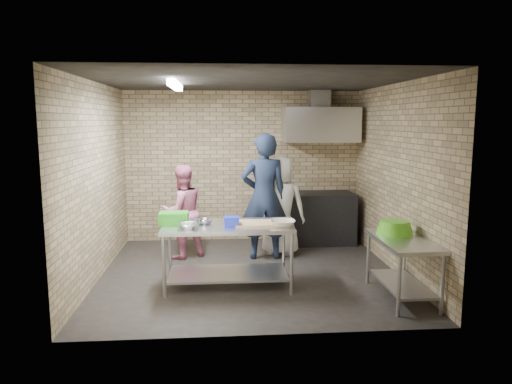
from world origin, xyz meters
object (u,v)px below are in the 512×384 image
(green_basin, at_px, (395,227))
(man_navy, at_px, (264,197))
(bottle_red, at_px, (321,129))
(woman_white, at_px, (281,206))
(prep_table, at_px, (228,256))
(side_counter, at_px, (402,268))
(bottle_green, at_px, (343,129))
(stove, at_px, (319,218))
(woman_pink, at_px, (182,212))
(green_crate, at_px, (174,218))
(blue_tub, at_px, (232,221))

(green_basin, distance_m, man_navy, 2.21)
(bottle_red, height_order, woman_white, bottle_red)
(prep_table, distance_m, side_counter, 2.20)
(bottle_red, distance_m, bottle_green, 0.40)
(bottle_red, distance_m, man_navy, 1.91)
(stove, xyz_separation_m, man_navy, (-1.08, -0.89, 0.54))
(bottle_red, distance_m, woman_white, 1.75)
(man_navy, distance_m, woman_pink, 1.32)
(man_navy, bearing_deg, prep_table, 62.84)
(green_crate, bearing_deg, prep_table, -9.73)
(green_basin, xyz_separation_m, bottle_red, (-0.38, 2.74, 1.19))
(stove, height_order, bottle_red, bottle_red)
(bottle_green, bearing_deg, blue_tub, -129.53)
(green_crate, distance_m, bottle_green, 3.81)
(bottle_red, height_order, woman_pink, bottle_red)
(bottle_red, xyz_separation_m, woman_pink, (-2.42, -0.99, -1.29))
(green_crate, bearing_deg, woman_white, 40.75)
(bottle_green, distance_m, woman_white, 1.96)
(green_basin, height_order, woman_pink, woman_pink)
(stove, distance_m, green_basin, 2.57)
(green_crate, relative_size, bottle_red, 2.07)
(stove, distance_m, bottle_red, 1.60)
(green_basin, height_order, man_navy, man_navy)
(woman_pink, bearing_deg, man_navy, 145.78)
(green_basin, relative_size, bottle_red, 2.56)
(prep_table, xyz_separation_m, woman_pink, (-0.69, 1.43, 0.32))
(side_counter, relative_size, woman_white, 0.75)
(side_counter, bearing_deg, green_crate, 166.27)
(bottle_red, xyz_separation_m, woman_white, (-0.84, -0.93, -1.23))
(side_counter, xyz_separation_m, green_basin, (-0.02, 0.25, 0.46))
(prep_table, bearing_deg, bottle_red, 54.45)
(green_basin, bearing_deg, bottle_green, 89.58)
(stove, relative_size, green_crate, 3.22)
(green_basin, bearing_deg, woman_pink, 148.06)
(woman_white, bearing_deg, bottle_red, -120.37)
(green_crate, distance_m, bottle_red, 3.53)
(bottle_red, distance_m, woman_pink, 2.92)
(blue_tub, xyz_separation_m, bottle_red, (1.68, 2.52, 1.13))
(bottle_red, bearing_deg, bottle_green, 0.00)
(stove, relative_size, bottle_red, 6.67)
(prep_table, bearing_deg, blue_tub, -63.43)
(stove, height_order, green_basin, green_basin)
(stove, bearing_deg, prep_table, -127.61)
(woman_white, bearing_deg, side_counter, 132.67)
(blue_tub, relative_size, woman_white, 0.12)
(blue_tub, distance_m, woman_white, 1.80)
(man_navy, relative_size, woman_white, 1.23)
(blue_tub, height_order, man_navy, man_navy)
(bottle_red, bearing_deg, side_counter, -82.38)
(side_counter, relative_size, blue_tub, 6.44)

